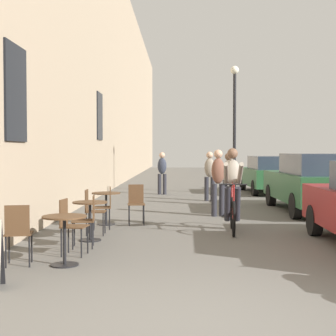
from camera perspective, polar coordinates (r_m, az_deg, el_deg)
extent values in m
plane|color=#5B5954|center=(4.90, 5.04, -17.75)|extent=(88.00, 88.00, 0.00)
cube|color=tan|center=(19.20, -8.32, 12.68)|extent=(0.50, 68.00, 10.44)
cube|color=black|center=(9.17, -17.15, 8.27)|extent=(0.04, 1.10, 1.70)
cube|color=black|center=(18.03, -7.89, 5.93)|extent=(0.04, 1.10, 1.70)
cylinder|color=black|center=(7.41, -11.84, -10.87)|extent=(0.40, 0.40, 0.02)
cylinder|color=black|center=(7.34, -11.86, -8.22)|extent=(0.05, 0.05, 0.67)
cylinder|color=#4C331E|center=(7.28, -11.88, -5.51)|extent=(0.64, 0.64, 0.02)
cylinder|color=black|center=(8.12, -9.26, -8.16)|extent=(0.02, 0.02, 0.45)
cylinder|color=black|center=(7.82, -9.97, -8.56)|extent=(0.02, 0.02, 0.45)
cylinder|color=black|center=(8.22, -11.43, -8.05)|extent=(0.02, 0.02, 0.45)
cylinder|color=black|center=(7.93, -12.22, -8.44)|extent=(0.02, 0.02, 0.45)
cube|color=#4C331E|center=(7.98, -10.73, -6.64)|extent=(0.42, 0.42, 0.02)
cube|color=#4C331E|center=(8.01, -11.96, -5.03)|extent=(0.06, 0.34, 0.42)
cylinder|color=black|center=(7.72, -17.87, -8.77)|extent=(0.02, 0.02, 0.45)
cylinder|color=black|center=(7.68, -15.46, -8.80)|extent=(0.02, 0.02, 0.45)
cylinder|color=black|center=(7.40, -18.23, -9.23)|extent=(0.02, 0.02, 0.45)
cylinder|color=black|center=(7.36, -15.71, -9.27)|extent=(0.02, 0.02, 0.45)
cube|color=#4C331E|center=(7.50, -16.84, -7.25)|extent=(0.45, 0.45, 0.02)
cube|color=#4C331E|center=(7.29, -17.03, -5.77)|extent=(0.34, 0.09, 0.42)
cylinder|color=black|center=(9.30, -8.97, -8.21)|extent=(0.40, 0.40, 0.02)
cylinder|color=black|center=(9.24, -8.99, -6.09)|extent=(0.05, 0.05, 0.67)
cylinder|color=#4C331E|center=(9.20, -9.00, -3.93)|extent=(0.64, 0.64, 0.02)
cylinder|color=black|center=(10.01, -7.28, -6.22)|extent=(0.02, 0.02, 0.45)
cylinder|color=black|center=(9.69, -7.49, -6.50)|extent=(0.02, 0.02, 0.45)
cylinder|color=black|center=(10.05, -9.12, -6.20)|extent=(0.02, 0.02, 0.45)
cylinder|color=black|center=(9.74, -9.39, -6.47)|extent=(0.02, 0.02, 0.45)
cube|color=#4C331E|center=(9.84, -8.33, -4.99)|extent=(0.39, 0.39, 0.02)
cube|color=#4C331E|center=(9.84, -9.38, -3.71)|extent=(0.03, 0.34, 0.42)
cylinder|color=black|center=(8.47, -10.94, -7.75)|extent=(0.02, 0.02, 0.45)
cylinder|color=black|center=(8.79, -10.76, -7.39)|extent=(0.02, 0.02, 0.45)
cylinder|color=black|center=(8.45, -8.74, -7.76)|extent=(0.02, 0.02, 0.45)
cylinder|color=black|center=(8.77, -8.64, -7.40)|extent=(0.02, 0.02, 0.45)
cube|color=#4C331E|center=(8.58, -9.78, -6.03)|extent=(0.43, 0.43, 0.02)
cube|color=#4C331E|center=(8.55, -8.58, -4.57)|extent=(0.06, 0.34, 0.42)
cylinder|color=black|center=(11.21, -7.15, -6.45)|extent=(0.40, 0.40, 0.02)
cylinder|color=black|center=(11.17, -7.15, -4.68)|extent=(0.05, 0.05, 0.67)
cylinder|color=#4C331E|center=(11.13, -7.16, -2.89)|extent=(0.64, 0.64, 0.02)
cylinder|color=black|center=(10.95, -2.79, -5.50)|extent=(0.02, 0.02, 0.45)
cylinder|color=black|center=(10.94, -4.49, -5.51)|extent=(0.02, 0.02, 0.45)
cylinder|color=black|center=(11.27, -2.88, -5.29)|extent=(0.02, 0.02, 0.45)
cylinder|color=black|center=(11.26, -4.53, -5.30)|extent=(0.02, 0.02, 0.45)
cube|color=#4C331E|center=(11.07, -3.68, -4.19)|extent=(0.43, 0.43, 0.02)
cube|color=#4C331E|center=(11.23, -3.72, -2.98)|extent=(0.34, 0.06, 0.42)
cylinder|color=black|center=(10.40, -8.55, -5.92)|extent=(0.02, 0.02, 0.45)
cylinder|color=black|center=(10.72, -8.53, -5.68)|extent=(0.02, 0.02, 0.45)
cylinder|color=black|center=(10.40, -6.76, -5.91)|extent=(0.02, 0.02, 0.45)
cylinder|color=black|center=(10.72, -6.79, -5.67)|extent=(0.02, 0.02, 0.45)
cube|color=#4C331E|center=(10.53, -7.67, -4.53)|extent=(0.44, 0.44, 0.02)
cube|color=#4C331E|center=(10.51, -6.69, -3.33)|extent=(0.07, 0.34, 0.42)
torus|color=black|center=(9.68, 7.59, -5.88)|extent=(0.10, 0.71, 0.71)
torus|color=black|center=(10.72, 7.37, -5.11)|extent=(0.10, 0.71, 0.71)
cylinder|color=maroon|center=(10.60, 7.39, -3.64)|extent=(0.05, 0.22, 0.58)
cylinder|color=maroon|center=(10.07, 7.50, -2.03)|extent=(0.09, 0.82, 0.14)
cylinder|color=maroon|center=(9.66, 7.59, -3.89)|extent=(0.04, 0.09, 0.67)
cylinder|color=maroon|center=(10.22, 7.47, -5.24)|extent=(0.11, 1.00, 0.12)
cylinder|color=black|center=(9.66, 7.59, -1.90)|extent=(0.52, 0.06, 0.03)
ellipsoid|color=black|center=(10.48, 7.42, -1.98)|extent=(0.12, 0.24, 0.06)
ellipsoid|color=#9E9384|center=(10.39, 7.44, -0.50)|extent=(0.36, 0.37, 0.59)
sphere|color=brown|center=(10.34, 7.46, 1.68)|extent=(0.22, 0.22, 0.22)
cylinder|color=#26262D|center=(10.36, 8.00, -4.14)|extent=(0.16, 0.40, 0.75)
cylinder|color=#26262D|center=(10.35, 6.89, -4.14)|extent=(0.16, 0.40, 0.75)
cylinder|color=#9E9384|center=(10.00, 8.34, -0.63)|extent=(0.13, 0.75, 0.48)
cylinder|color=#9E9384|center=(9.99, 6.71, -0.63)|extent=(0.16, 0.75, 0.48)
cylinder|color=#26262D|center=(12.52, 5.35, -3.70)|extent=(0.14, 0.14, 0.82)
cylinder|color=#26262D|center=(12.57, 6.24, -3.68)|extent=(0.14, 0.14, 0.82)
ellipsoid|color=brown|center=(12.49, 5.81, -0.32)|extent=(0.37, 0.29, 0.65)
sphere|color=tan|center=(12.48, 5.82, 1.63)|extent=(0.22, 0.22, 0.22)
cylinder|color=#26262D|center=(14.99, 7.35, -2.87)|extent=(0.14, 0.14, 0.77)
cylinder|color=#26262D|center=(14.94, 6.60, -2.88)|extent=(0.14, 0.14, 0.77)
ellipsoid|color=gray|center=(14.92, 6.99, -0.23)|extent=(0.37, 0.28, 0.61)
sphere|color=brown|center=(14.91, 6.99, 1.32)|extent=(0.22, 0.22, 0.22)
cylinder|color=#26262D|center=(16.34, 4.47, -2.42)|extent=(0.14, 0.14, 0.79)
cylinder|color=#26262D|center=(16.35, 5.17, -2.42)|extent=(0.14, 0.14, 0.79)
ellipsoid|color=gray|center=(16.31, 4.83, 0.06)|extent=(0.35, 0.25, 0.63)
sphere|color=tan|center=(16.30, 4.83, 1.51)|extent=(0.22, 0.22, 0.22)
cylinder|color=#26262D|center=(18.69, -0.39, -1.88)|extent=(0.14, 0.14, 0.78)
cylinder|color=#26262D|center=(18.73, -0.99, -1.87)|extent=(0.14, 0.14, 0.78)
ellipsoid|color=#2D3342|center=(18.68, -0.69, 0.25)|extent=(0.38, 0.29, 0.61)
sphere|color=tan|center=(18.67, -0.69, 1.50)|extent=(0.22, 0.22, 0.22)
cylinder|color=black|center=(19.16, 7.68, 3.92)|extent=(0.12, 0.12, 4.60)
sphere|color=silver|center=(19.40, 7.71, 11.14)|extent=(0.32, 0.32, 0.32)
cylinder|color=black|center=(10.07, 16.55, -5.82)|extent=(0.20, 0.60, 0.60)
cube|color=#23512D|center=(13.96, 16.38, -2.07)|extent=(1.92, 4.47, 0.72)
cube|color=#283342|center=(13.42, 17.04, 0.45)|extent=(1.59, 2.43, 0.54)
cylinder|color=black|center=(15.21, 11.80, -3.07)|extent=(0.22, 0.64, 0.64)
cylinder|color=black|center=(15.63, 17.82, -2.99)|extent=(0.22, 0.64, 0.64)
cylinder|color=black|center=(12.36, 14.52, -4.26)|extent=(0.22, 0.64, 0.64)
cube|color=#23512D|center=(19.76, 11.46, -1.02)|extent=(1.83, 4.13, 0.66)
cube|color=#283342|center=(19.26, 11.78, 0.62)|extent=(1.50, 2.25, 0.49)
cylinder|color=black|center=(20.95, 8.62, -1.74)|extent=(0.21, 0.59, 0.59)
cylinder|color=black|center=(21.26, 12.71, -1.72)|extent=(0.21, 0.59, 0.59)
cylinder|color=black|center=(18.31, 9.99, -2.29)|extent=(0.21, 0.59, 0.59)
cylinder|color=black|center=(18.66, 14.63, -2.24)|extent=(0.21, 0.59, 0.59)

